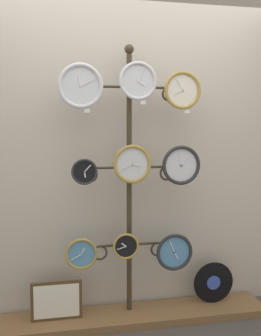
{
  "coord_description": "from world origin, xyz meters",
  "views": [
    {
      "loc": [
        -0.6,
        -2.54,
        1.49
      ],
      "look_at": [
        0.0,
        0.36,
        1.2
      ],
      "focal_mm": 42.0,
      "sensor_mm": 36.0,
      "label": 1
    }
  ],
  "objects": [
    {
      "name": "low_shelf",
      "position": [
        0.0,
        0.35,
        0.03
      ],
      "size": [
        2.2,
        0.36,
        0.06
      ],
      "color": "brown",
      "rests_on": "ground_plane"
    },
    {
      "name": "clock_middle_left",
      "position": [
        -0.35,
        0.31,
        1.19
      ],
      "size": [
        0.19,
        0.04,
        0.19
      ],
      "color": "black"
    },
    {
      "name": "vinyl_record",
      "position": [
        0.71,
        0.39,
        0.23
      ],
      "size": [
        0.34,
        0.01,
        0.34
      ],
      "color": "black",
      "rests_on": "low_shelf"
    },
    {
      "name": "clock_bottom_left",
      "position": [
        -0.38,
        0.33,
        0.56
      ],
      "size": [
        0.24,
        0.04,
        0.24
      ],
      "color": "#4C84B2"
    },
    {
      "name": "clock_top_left",
      "position": [
        -0.37,
        0.31,
        1.8
      ],
      "size": [
        0.33,
        0.04,
        0.33
      ],
      "color": "silver"
    },
    {
      "name": "price_tag_upper",
      "position": [
        -0.33,
        0.31,
        1.63
      ],
      "size": [
        0.04,
        0.0,
        0.03
      ],
      "color": "white"
    },
    {
      "name": "display_stand",
      "position": [
        -0.0,
        0.41,
        0.81
      ],
      "size": [
        0.73,
        0.34,
        2.13
      ],
      "color": "#382D1E",
      "rests_on": "ground_plane"
    },
    {
      "name": "clock_top_center",
      "position": [
        0.04,
        0.3,
        1.84
      ],
      "size": [
        0.28,
        0.04,
        0.28
      ],
      "color": "silver"
    },
    {
      "name": "clock_middle_right",
      "position": [
        0.39,
        0.31,
        1.22
      ],
      "size": [
        0.3,
        0.04,
        0.3
      ],
      "color": "silver"
    },
    {
      "name": "clock_top_right",
      "position": [
        0.39,
        0.32,
        1.79
      ],
      "size": [
        0.29,
        0.04,
        0.29
      ],
      "color": "silver"
    },
    {
      "name": "picture_frame",
      "position": [
        -0.57,
        0.35,
        0.21
      ],
      "size": [
        0.38,
        0.02,
        0.3
      ],
      "color": "#4C381E",
      "rests_on": "low_shelf"
    },
    {
      "name": "price_tag_lower",
      "position": [
        0.43,
        0.32,
        1.63
      ],
      "size": [
        0.04,
        0.0,
        0.03
      ],
      "color": "white"
    },
    {
      "name": "clock_middle_center",
      "position": [
        0.0,
        0.3,
        1.24
      ],
      "size": [
        0.29,
        0.04,
        0.29
      ],
      "color": "silver"
    },
    {
      "name": "clock_bottom_right",
      "position": [
        0.34,
        0.31,
        0.54
      ],
      "size": [
        0.29,
        0.04,
        0.29
      ],
      "color": "#4C84B2"
    },
    {
      "name": "shop_wall",
      "position": [
        0.0,
        0.57,
        1.4
      ],
      "size": [
        4.4,
        0.04,
        2.8
      ],
      "color": "#BCB2A3",
      "rests_on": "ground_plane"
    },
    {
      "name": "price_tag_mid",
      "position": [
        0.08,
        0.29,
        1.69
      ],
      "size": [
        0.04,
        0.0,
        0.03
      ],
      "color": "white"
    },
    {
      "name": "clock_bottom_center",
      "position": [
        -0.05,
        0.3,
        0.61
      ],
      "size": [
        0.2,
        0.04,
        0.2
      ],
      "color": "black"
    }
  ]
}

